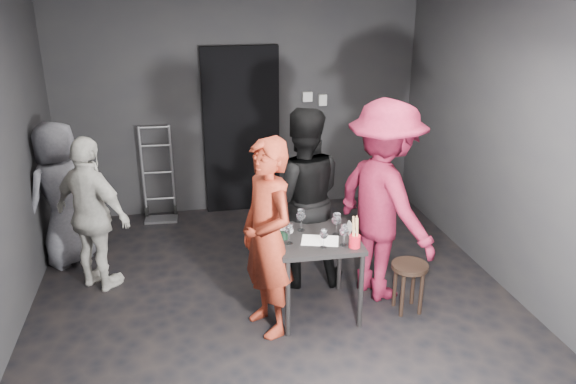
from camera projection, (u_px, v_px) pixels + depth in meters
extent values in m
cube|color=black|center=(278.00, 306.00, 5.22)|extent=(4.50, 5.00, 0.02)
cube|color=silver|center=(275.00, 0.00, 4.25)|extent=(4.50, 5.00, 0.02)
cube|color=black|center=(240.00, 106.00, 7.02)|extent=(4.50, 0.04, 2.70)
cube|color=black|center=(380.00, 349.00, 2.45)|extent=(4.50, 0.04, 2.70)
cube|color=black|center=(517.00, 153.00, 5.15)|extent=(0.04, 5.00, 2.70)
cube|color=black|center=(242.00, 131.00, 7.07)|extent=(0.95, 0.10, 2.10)
cube|color=#B7B7B2|center=(307.00, 97.00, 7.10)|extent=(0.12, 0.06, 0.12)
cube|color=#B7B7B2|center=(323.00, 100.00, 7.15)|extent=(0.10, 0.06, 0.14)
cylinder|color=#B2B2B7|center=(143.00, 173.00, 6.93)|extent=(0.03, 0.03, 1.19)
cylinder|color=#B2B2B7|center=(172.00, 172.00, 6.99)|extent=(0.03, 0.03, 1.19)
cube|color=#B2B2B7|center=(161.00, 219.00, 7.06)|extent=(0.40, 0.22, 0.03)
cylinder|color=black|center=(147.00, 211.00, 7.14)|extent=(0.04, 0.16, 0.16)
cylinder|color=black|center=(175.00, 209.00, 7.21)|extent=(0.04, 0.16, 0.16)
cube|color=black|center=(316.00, 239.00, 4.89)|extent=(0.72, 0.72, 0.04)
cylinder|color=black|center=(288.00, 299.00, 4.68)|extent=(0.04, 0.04, 0.71)
cylinder|color=black|center=(361.00, 291.00, 4.80)|extent=(0.04, 0.04, 0.71)
cylinder|color=black|center=(274.00, 263.00, 5.26)|extent=(0.04, 0.04, 0.71)
cylinder|color=black|center=(340.00, 257.00, 5.38)|extent=(0.04, 0.04, 0.71)
cylinder|color=black|center=(410.00, 266.00, 5.01)|extent=(0.33, 0.33, 0.04)
cylinder|color=black|center=(413.00, 284.00, 5.19)|extent=(0.04, 0.04, 0.41)
cylinder|color=black|center=(395.00, 286.00, 5.16)|extent=(0.04, 0.04, 0.41)
cylinder|color=black|center=(402.00, 296.00, 5.00)|extent=(0.04, 0.04, 0.41)
cylinder|color=black|center=(421.00, 294.00, 5.03)|extent=(0.04, 0.04, 0.41)
imported|color=maroon|center=(267.00, 225.00, 4.57)|extent=(0.68, 0.83, 1.95)
imported|color=black|center=(302.00, 183.00, 5.32)|extent=(1.07, 0.67, 2.08)
imported|color=maroon|center=(386.00, 177.00, 5.04)|extent=(1.20, 1.68, 2.37)
imported|color=beige|center=(93.00, 214.00, 5.29)|extent=(0.98, 0.92, 1.55)
imported|color=#55555C|center=(62.00, 193.00, 5.77)|extent=(0.85, 0.84, 1.58)
cube|color=white|center=(320.00, 240.00, 4.81)|extent=(0.36, 0.29, 0.00)
cylinder|color=black|center=(283.00, 226.00, 4.81)|extent=(0.08, 0.08, 0.24)
cylinder|color=black|center=(283.00, 208.00, 4.75)|extent=(0.03, 0.03, 0.10)
cylinder|color=white|center=(283.00, 225.00, 4.80)|extent=(0.08, 0.08, 0.08)
cylinder|color=red|center=(355.00, 241.00, 4.68)|extent=(0.10, 0.10, 0.11)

